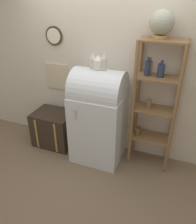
{
  "coord_description": "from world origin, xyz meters",
  "views": [
    {
      "loc": [
        1.0,
        -2.38,
        2.29
      ],
      "look_at": [
        -0.01,
        0.23,
        0.78
      ],
      "focal_mm": 35.0,
      "sensor_mm": 36.0,
      "label": 1
    }
  ],
  "objects_px": {
    "suitcase_trunk": "(54,128)",
    "vase_left": "(93,61)",
    "globe": "(162,23)",
    "vase_right": "(104,62)",
    "refrigerator": "(99,115)",
    "vase_center": "(98,63)"
  },
  "relations": [
    {
      "from": "suitcase_trunk",
      "to": "vase_left",
      "type": "xyz_separation_m",
      "value": [
        0.73,
        -0.02,
        1.23
      ]
    },
    {
      "from": "globe",
      "to": "vase_left",
      "type": "bearing_deg",
      "value": -169.94
    },
    {
      "from": "suitcase_trunk",
      "to": "vase_right",
      "type": "xyz_separation_m",
      "value": [
        0.9,
        -0.04,
        1.24
      ]
    },
    {
      "from": "refrigerator",
      "to": "vase_right",
      "type": "xyz_separation_m",
      "value": [
        0.08,
        0.0,
        0.79
      ]
    },
    {
      "from": "globe",
      "to": "vase_right",
      "type": "xyz_separation_m",
      "value": [
        -0.64,
        -0.15,
        -0.48
      ]
    },
    {
      "from": "suitcase_trunk",
      "to": "globe",
      "type": "bearing_deg",
      "value": 4.36
    },
    {
      "from": "vase_left",
      "to": "vase_center",
      "type": "bearing_deg",
      "value": -11.05
    },
    {
      "from": "vase_right",
      "to": "suitcase_trunk",
      "type": "bearing_deg",
      "value": 177.75
    },
    {
      "from": "refrigerator",
      "to": "vase_center",
      "type": "xyz_separation_m",
      "value": [
        -0.01,
        -0.0,
        0.78
      ]
    },
    {
      "from": "vase_left",
      "to": "vase_center",
      "type": "xyz_separation_m",
      "value": [
        0.08,
        -0.02,
        -0.01
      ]
    },
    {
      "from": "globe",
      "to": "suitcase_trunk",
      "type": "bearing_deg",
      "value": -175.64
    },
    {
      "from": "vase_left",
      "to": "vase_right",
      "type": "distance_m",
      "value": 0.16
    },
    {
      "from": "suitcase_trunk",
      "to": "refrigerator",
      "type": "bearing_deg",
      "value": -2.65
    },
    {
      "from": "vase_left",
      "to": "suitcase_trunk",
      "type": "bearing_deg",
      "value": 178.05
    },
    {
      "from": "suitcase_trunk",
      "to": "vase_right",
      "type": "distance_m",
      "value": 1.53
    },
    {
      "from": "refrigerator",
      "to": "vase_left",
      "type": "bearing_deg",
      "value": 171.42
    },
    {
      "from": "globe",
      "to": "vase_right",
      "type": "distance_m",
      "value": 0.81
    },
    {
      "from": "globe",
      "to": "vase_left",
      "type": "height_order",
      "value": "globe"
    },
    {
      "from": "vase_right",
      "to": "refrigerator",
      "type": "bearing_deg",
      "value": -177.82
    },
    {
      "from": "globe",
      "to": "vase_center",
      "type": "distance_m",
      "value": 0.89
    },
    {
      "from": "globe",
      "to": "vase_center",
      "type": "relative_size",
      "value": 1.68
    },
    {
      "from": "vase_left",
      "to": "globe",
      "type": "bearing_deg",
      "value": 10.06
    }
  ]
}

